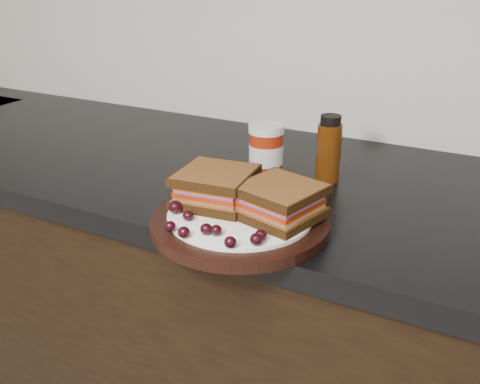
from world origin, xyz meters
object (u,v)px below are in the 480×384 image
Objects in this scene: oil_bottle at (329,149)px; plate at (240,222)px; sandwich_left at (216,187)px; condiment_jar at (266,150)px.

plate is at bearing -102.22° from oil_bottle.
sandwich_left is at bearing 159.72° from plate.
plate is 2.78× the size of condiment_jar.
oil_bottle is at bearing 58.34° from sandwich_left.
condiment_jar reaches higher than plate.
sandwich_left is 0.92× the size of oil_bottle.
condiment_jar is at bearing 105.33° from plate.
oil_bottle reaches higher than condiment_jar.
sandwich_left is 0.26m from oil_bottle.
condiment_jar is (-0.01, 0.20, -0.00)m from sandwich_left.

